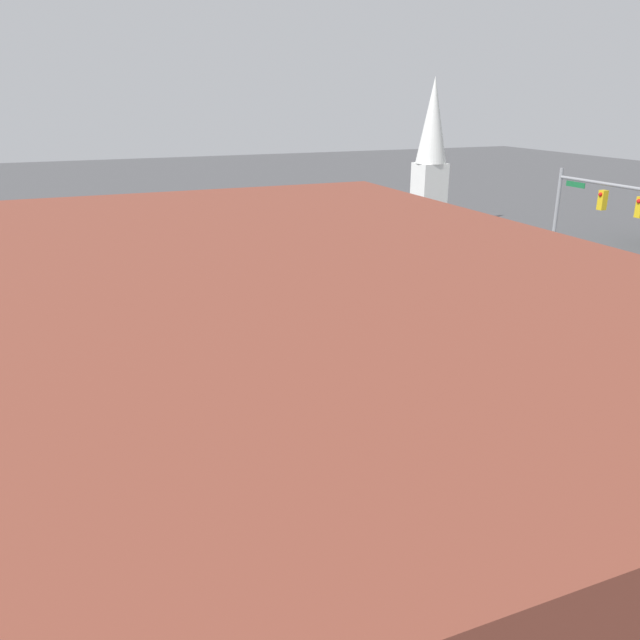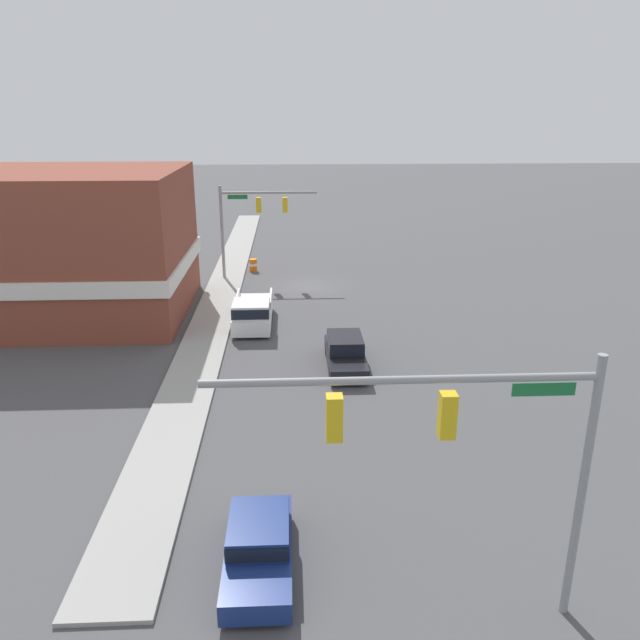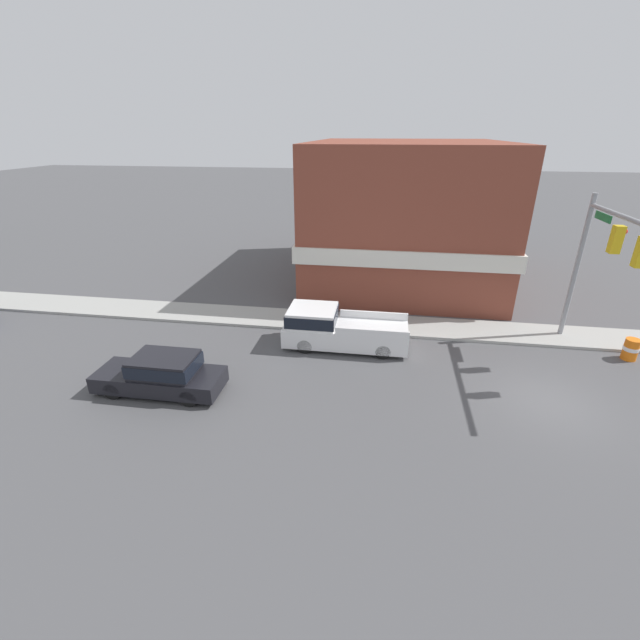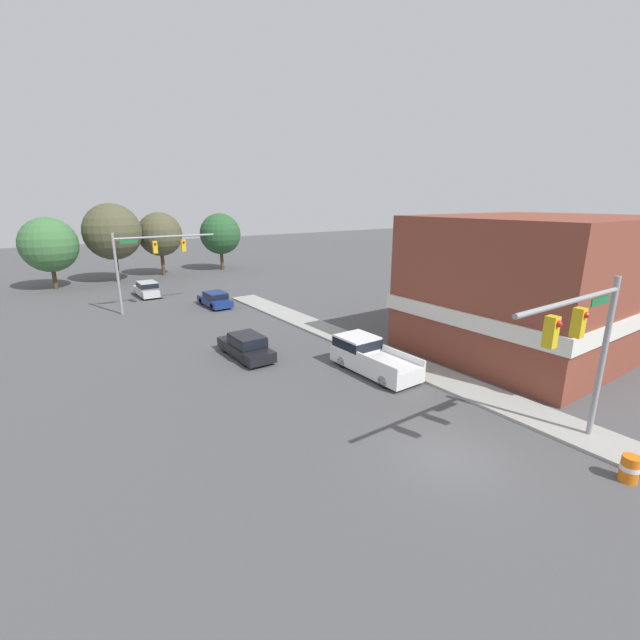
% 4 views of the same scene
% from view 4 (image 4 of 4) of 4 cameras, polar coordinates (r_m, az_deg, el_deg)
% --- Properties ---
extents(ground_plane, '(200.00, 200.00, 0.00)m').
position_cam_4_polar(ground_plane, '(17.86, 16.84, -17.05)').
color(ground_plane, '#4C4C4F').
extents(sidewalk_curb, '(2.40, 60.00, 0.14)m').
position_cam_4_polar(sidewalk_curb, '(22.15, 26.19, -11.13)').
color(sidewalk_curb, '#9E9E99').
rests_on(sidewalk_curb, ground).
extents(near_signal_assembly, '(6.90, 0.49, 6.73)m').
position_cam_4_polar(near_signal_assembly, '(17.93, 31.68, -1.63)').
color(near_signal_assembly, gray).
rests_on(near_signal_assembly, ground).
extents(far_signal_assembly, '(8.74, 0.49, 6.88)m').
position_cam_4_polar(far_signal_assembly, '(40.21, -21.78, 8.29)').
color(far_signal_assembly, gray).
rests_on(far_signal_assembly, ground).
extents(car_lead, '(1.77, 4.81, 1.50)m').
position_cam_4_polar(car_lead, '(26.94, -9.81, -3.35)').
color(car_lead, black).
rests_on(car_lead, ground).
extents(car_distant, '(1.80, 4.33, 1.55)m').
position_cam_4_polar(car_distant, '(46.87, -22.04, 3.89)').
color(car_distant, black).
rests_on(car_distant, ground).
extents(car_oncoming, '(1.77, 4.42, 1.38)m').
position_cam_4_polar(car_oncoming, '(40.49, -13.82, 2.77)').
color(car_oncoming, black).
rests_on(car_oncoming, ground).
extents(pickup_truck_parked, '(2.11, 5.60, 1.80)m').
position_cam_4_polar(pickup_truck_parked, '(24.68, 6.48, -4.73)').
color(pickup_truck_parked, black).
rests_on(pickup_truck_parked, ground).
extents(construction_barrel, '(0.61, 0.61, 0.95)m').
position_cam_4_polar(construction_barrel, '(19.03, 35.97, -15.73)').
color(construction_barrel, orange).
rests_on(construction_barrel, ground).
extents(corner_brick_building, '(14.26, 11.81, 8.54)m').
position_cam_4_polar(corner_brick_building, '(30.63, 26.53, 4.05)').
color(corner_brick_building, brown).
rests_on(corner_brick_building, ground).
extents(backdrop_tree_left_far, '(5.84, 5.84, 7.75)m').
position_cam_4_polar(backdrop_tree_left_far, '(55.04, -32.43, 8.46)').
color(backdrop_tree_left_far, '#4C3823').
rests_on(backdrop_tree_left_far, ground).
extents(backdrop_tree_left_mid, '(6.49, 6.49, 9.15)m').
position_cam_4_polar(backdrop_tree_left_mid, '(56.36, -25.95, 10.52)').
color(backdrop_tree_left_mid, '#4C3823').
rests_on(backdrop_tree_left_mid, ground).
extents(backdrop_tree_center, '(5.48, 5.48, 8.01)m').
position_cam_4_polar(backdrop_tree_center, '(59.14, -20.56, 10.65)').
color(backdrop_tree_center, '#4C3823').
rests_on(backdrop_tree_center, ground).
extents(backdrop_tree_right_mid, '(5.55, 5.55, 7.75)m').
position_cam_4_polar(backdrop_tree_right_mid, '(61.69, -13.15, 11.12)').
color(backdrop_tree_right_mid, '#4C3823').
rests_on(backdrop_tree_right_mid, ground).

